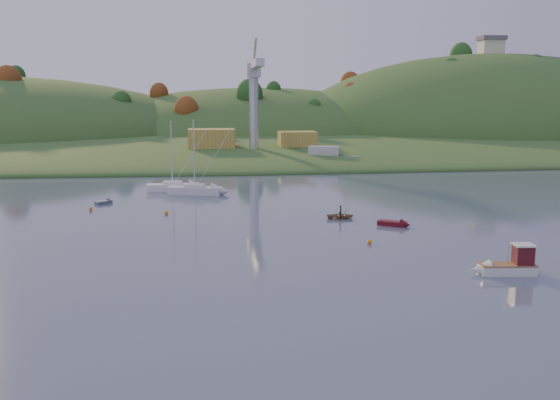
{
  "coord_description": "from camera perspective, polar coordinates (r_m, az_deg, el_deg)",
  "views": [
    {
      "loc": [
        -9.67,
        -27.56,
        15.19
      ],
      "look_at": [
        -1.64,
        38.75,
        3.93
      ],
      "focal_mm": 40.0,
      "sensor_mm": 36.0,
      "label": 1
    }
  ],
  "objects": [
    {
      "name": "sailboat_far",
      "position": [
        97.6,
        -7.79,
        0.97
      ],
      "size": [
        8.65,
        4.56,
        11.5
      ],
      "rotation": [
        0.0,
        0.0,
        -0.26
      ],
      "color": "silver",
      "rests_on": "ground"
    },
    {
      "name": "hilltop_house",
      "position": [
        246.62,
        18.75,
        13.31
      ],
      "size": [
        9.0,
        7.0,
        6.45
      ],
      "color": "beige",
      "rests_on": "hill_right"
    },
    {
      "name": "sailboat_near",
      "position": [
        101.6,
        -9.8,
        1.24
      ],
      "size": [
        8.06,
        2.49,
        11.16
      ],
      "rotation": [
        0.0,
        0.0,
        0.01
      ],
      "color": "silver",
      "rests_on": "ground"
    },
    {
      "name": "hill_right",
      "position": [
        246.41,
        18.33,
        5.55
      ],
      "size": [
        150.0,
        130.0,
        60.0
      ],
      "primitive_type": "ellipsoid",
      "color": "#294D1F",
      "rests_on": "ground"
    },
    {
      "name": "dock_crane",
      "position": [
        146.43,
        -2.37,
        10.34
      ],
      "size": [
        3.2,
        28.0,
        20.3
      ],
      "color": "#B7B7BC",
      "rests_on": "wharf"
    },
    {
      "name": "hillside_trees",
      "position": [
        213.32,
        -4.31,
        5.46
      ],
      "size": [
        280.0,
        50.0,
        32.0
      ],
      "primitive_type": null,
      "color": "#1D4D1B",
      "rests_on": "ground"
    },
    {
      "name": "shore_slope",
      "position": [
        193.4,
        -4.04,
        5.04
      ],
      "size": [
        640.0,
        150.0,
        7.0
      ],
      "primitive_type": "ellipsoid",
      "color": "#294D1F",
      "rests_on": "ground"
    },
    {
      "name": "fishing_boat",
      "position": [
        57.0,
        19.73,
        -5.65
      ],
      "size": [
        5.65,
        2.24,
        3.51
      ],
      "rotation": [
        0.0,
        0.0,
        3.04
      ],
      "color": "silver",
      "rests_on": "ground"
    },
    {
      "name": "buoy_1",
      "position": [
        65.14,
        8.17,
        -3.79
      ],
      "size": [
        0.5,
        0.5,
        0.5
      ],
      "primitive_type": "sphere",
      "color": "orange",
      "rests_on": "ground"
    },
    {
      "name": "work_vessel",
      "position": [
        138.77,
        4.07,
        3.86
      ],
      "size": [
        16.67,
        10.31,
        4.04
      ],
      "rotation": [
        0.0,
        0.0,
        -0.32
      ],
      "color": "slate",
      "rests_on": "ground"
    },
    {
      "name": "canoe",
      "position": [
        78.0,
        5.56,
        -1.45
      ],
      "size": [
        3.45,
        2.53,
        0.7
      ],
      "primitive_type": "imported",
      "rotation": [
        0.0,
        0.0,
        1.53
      ],
      "color": "#8B6C4D",
      "rests_on": "ground"
    },
    {
      "name": "shed_west",
      "position": [
        150.92,
        -6.29,
        5.56
      ],
      "size": [
        11.0,
        8.0,
        4.8
      ],
      "primitive_type": "cube",
      "color": "#A79137",
      "rests_on": "wharf"
    },
    {
      "name": "far_shore",
      "position": [
        258.19,
        -4.78,
        6.16
      ],
      "size": [
        620.0,
        220.0,
        1.5
      ],
      "primitive_type": "cube",
      "color": "#294D1F",
      "rests_on": "ground"
    },
    {
      "name": "red_tender",
      "position": [
        74.46,
        10.75,
        -2.16
      ],
      "size": [
        3.93,
        3.2,
        1.31
      ],
      "rotation": [
        0.0,
        0.0,
        -0.58
      ],
      "color": "#500B12",
      "rests_on": "ground"
    },
    {
      "name": "hill_center",
      "position": [
        238.85,
        -2.18,
        5.91
      ],
      "size": [
        140.0,
        120.0,
        36.0
      ],
      "primitive_type": "ellipsoid",
      "color": "#294D1F",
      "rests_on": "ground"
    },
    {
      "name": "wharf",
      "position": [
        150.93,
        -1.3,
        4.25
      ],
      "size": [
        42.0,
        16.0,
        2.4
      ],
      "primitive_type": "cube",
      "color": "slate",
      "rests_on": "ground"
    },
    {
      "name": "shed_east",
      "position": [
        153.62,
        1.6,
        5.54
      ],
      "size": [
        9.0,
        7.0,
        4.0
      ],
      "primitive_type": "cube",
      "color": "#A79137",
      "rests_on": "wharf"
    },
    {
      "name": "buoy_2",
      "position": [
        86.85,
        -16.93,
        -0.76
      ],
      "size": [
        0.5,
        0.5,
        0.5
      ],
      "primitive_type": "sphere",
      "color": "orange",
      "rests_on": "ground"
    },
    {
      "name": "paddler",
      "position": [
        77.93,
        5.56,
        -1.19
      ],
      "size": [
        0.36,
        0.53,
        1.41
      ],
      "primitive_type": "imported",
      "rotation": [
        0.0,
        0.0,
        1.53
      ],
      "color": "black",
      "rests_on": "ground"
    },
    {
      "name": "grey_dinghy",
      "position": [
        92.02,
        -15.56,
        -0.16
      ],
      "size": [
        2.71,
        2.56,
        1.02
      ],
      "rotation": [
        0.0,
        0.0,
        0.72
      ],
      "color": "#525D6B",
      "rests_on": "ground"
    },
    {
      "name": "buoy_3",
      "position": [
        81.71,
        -10.37,
        -1.13
      ],
      "size": [
        0.5,
        0.5,
        0.5
      ],
      "primitive_type": "sphere",
      "color": "orange",
      "rests_on": "ground"
    }
  ]
}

